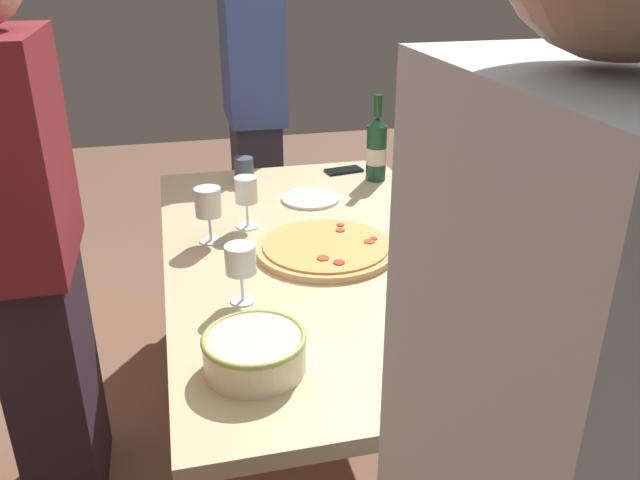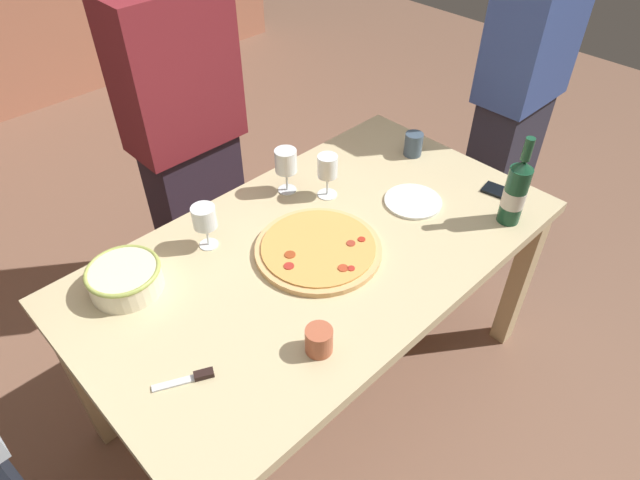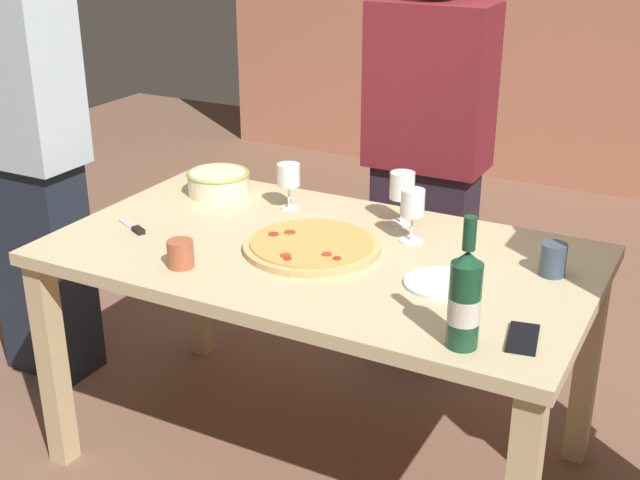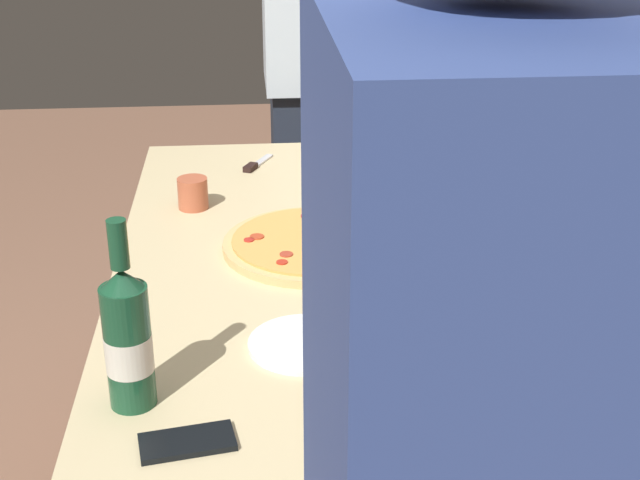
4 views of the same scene
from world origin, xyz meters
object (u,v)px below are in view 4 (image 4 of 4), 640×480
at_px(cup_ceramic, 193,193).
at_px(pizza, 314,244).
at_px(dining_table, 320,289).
at_px(wine_glass_by_bottle, 473,221).
at_px(wine_glass_near_pizza, 416,165).
at_px(cup_amber, 444,396).
at_px(pizza_knife, 255,165).
at_px(wine_bottle, 128,337).
at_px(wine_glass_far_left, 422,240).
at_px(serving_bowl, 400,153).
at_px(side_plate, 304,344).
at_px(person_host, 300,74).
at_px(cell_phone, 187,442).

bearing_deg(cup_ceramic, pizza, 46.18).
xyz_separation_m(dining_table, wine_glass_by_bottle, (0.13, 0.31, 0.21)).
distance_m(wine_glass_near_pizza, cup_amber, 0.92).
relative_size(pizza, pizza_knife, 2.71).
distance_m(wine_bottle, wine_glass_far_left, 0.64).
bearing_deg(serving_bowl, pizza, -28.41).
bearing_deg(cup_amber, cup_ceramic, -155.32).
xyz_separation_m(side_plate, pizza_knife, (-0.99, -0.07, 0.00)).
height_order(side_plate, person_host, person_host).
xyz_separation_m(cup_amber, pizza_knife, (-1.24, -0.27, -0.04)).
distance_m(serving_bowl, cell_phone, 1.33).
distance_m(pizza, pizza_knife, 0.58).
relative_size(cup_amber, pizza_knife, 0.62).
distance_m(cup_amber, pizza_knife, 1.27).
height_order(dining_table, serving_bowl, serving_bowl).
relative_size(wine_glass_by_bottle, side_plate, 0.83).
relative_size(wine_bottle, wine_glass_near_pizza, 2.10).
distance_m(pizza, person_host, 1.18).
xyz_separation_m(serving_bowl, wine_glass_far_left, (0.76, -0.09, 0.07)).
height_order(wine_bottle, cell_phone, wine_bottle).
bearing_deg(pizza, wine_glass_far_left, 39.87).
height_order(dining_table, person_host, person_host).
xyz_separation_m(side_plate, cell_phone, (0.28, -0.20, 0.00)).
bearing_deg(pizza_knife, cell_phone, -5.61).
xyz_separation_m(wine_glass_near_pizza, cup_ceramic, (-0.04, -0.55, -0.07)).
bearing_deg(pizza_knife, wine_bottle, -10.72).
bearing_deg(cup_amber, side_plate, -140.92).
bearing_deg(wine_glass_far_left, side_plate, -52.74).
relative_size(dining_table, pizza_knife, 10.59).
bearing_deg(serving_bowl, cup_ceramic, -65.83).
bearing_deg(wine_glass_far_left, person_host, -173.83).
bearing_deg(wine_glass_far_left, pizza, -140.13).
relative_size(pizza, wine_glass_by_bottle, 2.41).
relative_size(dining_table, pizza, 3.91).
bearing_deg(pizza_knife, cup_ceramic, -28.04).
bearing_deg(pizza, person_host, 177.79).
bearing_deg(wine_glass_by_bottle, cup_amber, -17.93).
xyz_separation_m(wine_glass_by_bottle, cup_ceramic, (-0.42, -0.60, -0.08)).
distance_m(wine_glass_by_bottle, side_plate, 0.47).
xyz_separation_m(dining_table, wine_glass_far_left, (0.22, 0.18, 0.21)).
relative_size(pizza_knife, person_host, 0.09).
xyz_separation_m(serving_bowl, wine_glass_near_pizza, (0.29, -0.01, 0.06)).
xyz_separation_m(wine_bottle, side_plate, (-0.16, 0.29, -0.12)).
relative_size(wine_glass_by_bottle, pizza_knife, 1.13).
distance_m(dining_table, person_host, 1.21).
distance_m(serving_bowl, cup_amber, 1.20).
xyz_separation_m(wine_glass_by_bottle, cell_phone, (0.55, -0.57, -0.11)).
bearing_deg(side_plate, wine_glass_near_pizza, 153.89).
bearing_deg(wine_glass_near_pizza, wine_bottle, -36.94).
relative_size(wine_bottle, side_plate, 1.57).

